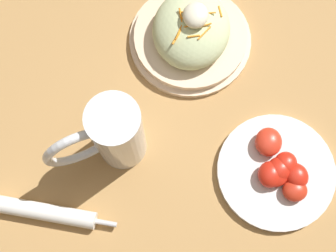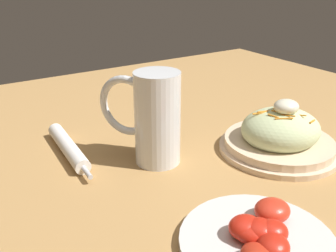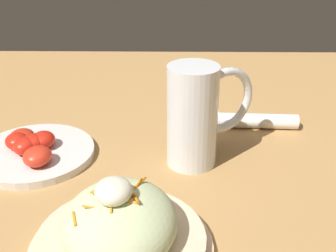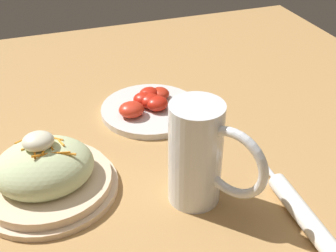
# 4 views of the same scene
# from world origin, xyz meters

# --- Properties ---
(ground_plane) EXTENTS (1.43, 1.43, 0.00)m
(ground_plane) POSITION_xyz_m (0.00, 0.00, 0.00)
(ground_plane) COLOR #B2844C
(salad_plate) EXTENTS (0.23, 0.23, 0.11)m
(salad_plate) POSITION_xyz_m (-0.13, 0.03, 0.03)
(salad_plate) COLOR beige
(salad_plate) RESTS_ON ground_plane
(beer_mug) EXTENTS (0.11, 0.15, 0.17)m
(beer_mug) POSITION_xyz_m (0.09, -0.06, 0.08)
(beer_mug) COLOR white
(beer_mug) RESTS_ON ground_plane
(napkin_roll) EXTENTS (0.04, 0.22, 0.03)m
(napkin_roll) POSITION_xyz_m (0.22, -0.17, 0.01)
(napkin_roll) COLOR white
(napkin_roll) RESTS_ON ground_plane
(tomato_plate) EXTENTS (0.20, 0.20, 0.04)m
(tomato_plate) POSITION_xyz_m (0.10, 0.21, 0.01)
(tomato_plate) COLOR silver
(tomato_plate) RESTS_ON ground_plane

